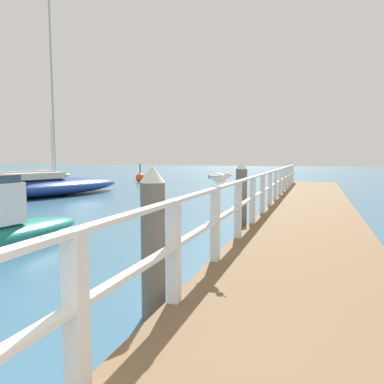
# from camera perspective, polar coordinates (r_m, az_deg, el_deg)

# --- Properties ---
(pier_deck) EXTENTS (2.56, 23.86, 0.36)m
(pier_deck) POSITION_cam_1_polar(r_m,az_deg,el_deg) (11.43, 18.24, -3.25)
(pier_deck) COLOR brown
(pier_deck) RESTS_ON ground_plane
(pier_railing) EXTENTS (0.12, 22.38, 1.08)m
(pier_railing) POSITION_cam_1_polar(r_m,az_deg,el_deg) (11.42, 12.33, 1.16)
(pier_railing) COLOR white
(pier_railing) RESTS_ON pier_deck
(dock_piling_near) EXTENTS (0.29, 0.29, 1.79)m
(dock_piling_near) POSITION_cam_1_polar(r_m,az_deg,el_deg) (4.17, -6.22, -7.93)
(dock_piling_near) COLOR #6B6056
(dock_piling_near) RESTS_ON ground_plane
(dock_piling_far) EXTENTS (0.29, 0.29, 1.79)m
(dock_piling_far) POSITION_cam_1_polar(r_m,az_deg,el_deg) (8.94, 7.87, -0.73)
(dock_piling_far) COLOR #6B6056
(dock_piling_far) RESTS_ON ground_plane
(seagull_foreground) EXTENTS (0.43, 0.29, 0.21)m
(seagull_foreground) POSITION_cam_1_polar(r_m,az_deg,el_deg) (5.32, 4.39, 2.34)
(seagull_foreground) COLOR white
(seagull_foreground) RESTS_ON pier_railing
(boat_1) EXTENTS (4.76, 8.85, 11.55)m
(boat_1) POSITION_cam_1_polar(r_m,az_deg,el_deg) (18.73, -22.13, 0.93)
(boat_1) COLOR navy
(boat_1) RESTS_ON ground_plane
(boat_4) EXTENTS (2.60, 4.46, 5.21)m
(boat_4) POSITION_cam_1_polar(r_m,az_deg,el_deg) (36.17, -21.66, 2.65)
(boat_4) COLOR gold
(boat_4) RESTS_ON ground_plane
(channel_buoy) EXTENTS (0.70, 0.70, 1.40)m
(channel_buoy) POSITION_cam_1_polar(r_m,az_deg,el_deg) (26.89, -8.26, 2.25)
(channel_buoy) COLOR #E54C19
(channel_buoy) RESTS_ON ground_plane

